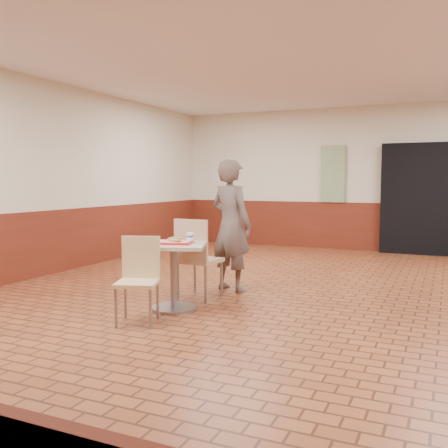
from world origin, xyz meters
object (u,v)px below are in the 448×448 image
at_px(paper_cup, 190,237).
at_px(serving_tray, 173,242).
at_px(chair_main_back, 196,255).
at_px(customer, 231,225).
at_px(chair_main_front, 139,275).
at_px(main_table, 174,265).
at_px(long_john_donut, 176,240).
at_px(ring_donut, 171,239).

bearing_deg(paper_cup, serving_tray, -143.83).
xyz_separation_m(chair_main_back, customer, (0.17, 0.66, 0.32)).
bearing_deg(chair_main_front, serving_tray, 61.25).
bearing_deg(chair_main_back, main_table, 92.14).
bearing_deg(chair_main_back, paper_cup, 112.29).
distance_m(main_table, chair_main_front, 0.57).
bearing_deg(chair_main_back, chair_main_front, 88.61).
bearing_deg(chair_main_back, long_john_donut, 97.27).
bearing_deg(serving_tray, paper_cup, 36.17).
relative_size(long_john_donut, paper_cup, 1.75).
height_order(serving_tray, long_john_donut, long_john_donut).
relative_size(serving_tray, paper_cup, 4.51).
bearing_deg(long_john_donut, paper_cup, 53.01).
distance_m(ring_donut, long_john_donut, 0.15).
relative_size(ring_donut, long_john_donut, 0.56).
bearing_deg(ring_donut, main_table, -46.54).
height_order(main_table, customer, customer).
bearing_deg(chair_main_front, long_john_donut, 55.93).
relative_size(chair_main_back, long_john_donut, 6.22).
xyz_separation_m(customer, ring_donut, (-0.26, -1.11, -0.08)).
xyz_separation_m(chair_main_front, paper_cup, (0.24, 0.68, 0.34)).
xyz_separation_m(ring_donut, long_john_donut, (0.11, -0.10, 0.01)).
xyz_separation_m(main_table, serving_tray, (0.00, 0.00, 0.26)).
distance_m(main_table, long_john_donut, 0.30).
bearing_deg(serving_tray, customer, 80.85).
distance_m(main_table, paper_cup, 0.37).
bearing_deg(customer, serving_tray, 98.79).
bearing_deg(customer, chair_main_front, 98.95).
xyz_separation_m(main_table, chair_main_back, (0.02, 0.52, 0.05)).
height_order(serving_tray, ring_donut, ring_donut).
bearing_deg(chair_main_back, serving_tray, 92.14).
height_order(customer, long_john_donut, customer).
bearing_deg(serving_tray, chair_main_back, 88.10).
xyz_separation_m(chair_main_front, customer, (0.28, 1.75, 0.38)).
bearing_deg(chair_main_back, ring_donut, 83.51).
distance_m(serving_tray, long_john_donut, 0.07).
relative_size(main_table, ring_donut, 8.33).
bearing_deg(paper_cup, chair_main_front, -109.35).
height_order(customer, serving_tray, customer).
xyz_separation_m(chair_main_front, long_john_donut, (0.13, 0.54, 0.31)).
relative_size(chair_main_front, ring_donut, 9.71).
relative_size(main_table, chair_main_back, 0.76).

